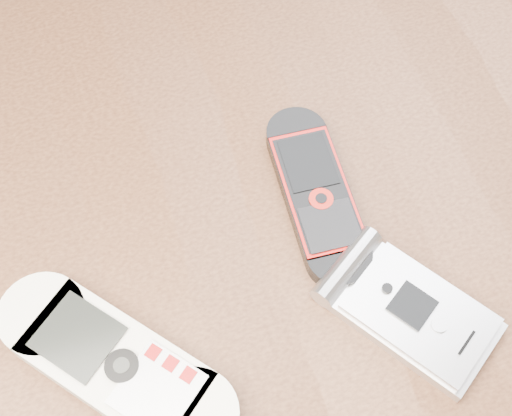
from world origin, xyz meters
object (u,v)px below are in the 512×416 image
at_px(nokia_white, 116,365).
at_px(motorola_razr, 414,313).
at_px(nokia_black_red, 317,193).
at_px(table, 250,278).

relative_size(nokia_white, motorola_razr, 1.48).
distance_m(nokia_white, nokia_black_red, 0.18).
xyz_separation_m(nokia_white, motorola_razr, (0.18, -0.03, -0.00)).
bearing_deg(motorola_razr, nokia_black_red, 71.61).
relative_size(table, nokia_white, 7.12).
distance_m(table, nokia_black_red, 0.12).
xyz_separation_m(table, nokia_black_red, (0.05, -0.00, 0.11)).
distance_m(nokia_white, motorola_razr, 0.19).
height_order(nokia_white, nokia_black_red, nokia_white).
xyz_separation_m(nokia_black_red, motorola_razr, (0.02, -0.10, 0.00)).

